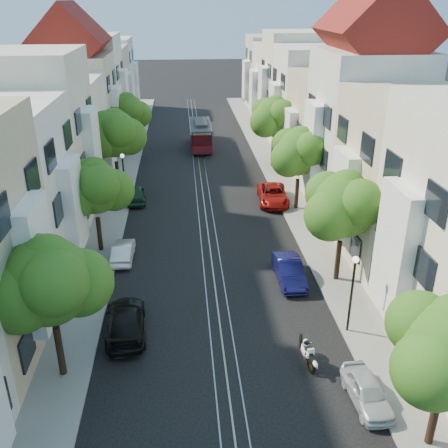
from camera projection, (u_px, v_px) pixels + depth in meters
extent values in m
plane|color=black|center=(201.00, 179.00, 46.29)|extent=(200.00, 200.00, 0.00)
cube|color=gray|center=(278.00, 176.00, 46.83)|extent=(2.50, 80.00, 0.12)
cube|color=gray|center=(122.00, 180.00, 45.71)|extent=(2.50, 80.00, 0.12)
cube|color=gray|center=(195.00, 179.00, 46.25)|extent=(0.06, 80.00, 0.02)
cube|color=gray|center=(201.00, 178.00, 46.29)|extent=(0.06, 80.00, 0.02)
cube|color=gray|center=(207.00, 178.00, 46.33)|extent=(0.06, 80.00, 0.02)
cube|color=tan|center=(201.00, 179.00, 46.29)|extent=(0.08, 80.00, 0.01)
cube|color=white|center=(397.00, 249.00, 23.24)|extent=(0.90, 3.04, 6.05)
cube|color=beige|center=(405.00, 181.00, 30.63)|extent=(7.00, 8.00, 10.00)
cube|color=white|center=(344.00, 195.00, 30.67)|extent=(0.90, 3.04, 5.50)
cube|color=silver|center=(363.00, 133.00, 37.48)|extent=(7.00, 8.00, 12.00)
cube|color=white|center=(313.00, 147.00, 37.58)|extent=(0.90, 3.04, 6.60)
cube|color=#C6B28C|center=(332.00, 128.00, 45.36)|extent=(7.00, 8.00, 9.00)
cube|color=white|center=(290.00, 137.00, 45.37)|extent=(0.90, 3.04, 4.95)
cube|color=white|center=(311.00, 103.00, 52.31)|extent=(7.00, 8.00, 10.50)
cube|color=white|center=(275.00, 112.00, 52.37)|extent=(0.90, 3.04, 5.78)
cube|color=beige|center=(295.00, 86.00, 59.37)|extent=(7.00, 8.00, 11.50)
cube|color=white|center=(263.00, 94.00, 59.45)|extent=(0.90, 3.04, 6.32)
cube|color=silver|center=(282.00, 84.00, 67.04)|extent=(7.00, 8.00, 9.50)
cube|color=white|center=(254.00, 90.00, 67.06)|extent=(0.90, 3.04, 5.23)
cube|color=beige|center=(272.00, 74.00, 74.20)|extent=(7.00, 8.00, 10.00)
cube|color=white|center=(246.00, 80.00, 74.24)|extent=(0.90, 3.04, 5.50)
cube|color=white|center=(37.00, 265.00, 22.01)|extent=(0.90, 3.04, 5.93)
cube|color=white|center=(4.00, 195.00, 28.82)|extent=(7.00, 8.00, 9.80)
cube|color=white|center=(73.00, 205.00, 29.44)|extent=(0.90, 3.04, 5.39)
cube|color=beige|center=(37.00, 142.00, 35.68)|extent=(7.00, 8.00, 11.76)
cube|color=white|center=(92.00, 153.00, 36.36)|extent=(0.90, 3.04, 6.47)
cube|color=silver|center=(63.00, 135.00, 43.55)|extent=(7.00, 8.00, 8.82)
cube|color=white|center=(108.00, 141.00, 44.13)|extent=(0.90, 3.04, 4.85)
cube|color=beige|center=(78.00, 108.00, 50.51)|extent=(7.00, 8.00, 10.29)
cube|color=white|center=(117.00, 115.00, 51.14)|extent=(0.90, 3.04, 5.66)
cube|color=silver|center=(90.00, 90.00, 57.57)|extent=(7.00, 8.00, 11.27)
cube|color=white|center=(124.00, 97.00, 58.23)|extent=(0.90, 3.04, 6.20)
cube|color=#C6B28C|center=(101.00, 87.00, 65.23)|extent=(7.00, 8.00, 9.31)
cube|color=white|center=(131.00, 93.00, 65.83)|extent=(0.90, 3.04, 5.12)
cube|color=white|center=(108.00, 77.00, 72.39)|extent=(7.00, 8.00, 9.80)
cube|color=white|center=(135.00, 82.00, 73.01)|extent=(0.90, 3.04, 5.39)
cylinder|color=black|center=(433.00, 419.00, 18.19)|extent=(0.30, 0.30, 2.27)
sphere|color=#254F13|center=(431.00, 370.00, 16.28)|extent=(2.64, 2.64, 2.64)
cylinder|color=black|center=(338.00, 260.00, 29.05)|extent=(0.30, 0.30, 2.45)
sphere|color=#254F13|center=(344.00, 205.00, 27.62)|extent=(3.64, 3.64, 3.64)
sphere|color=#254F13|center=(359.00, 208.00, 28.32)|extent=(2.91, 2.91, 2.91)
sphere|color=#254F13|center=(330.00, 216.00, 27.03)|extent=(2.84, 2.84, 2.84)
sphere|color=#254F13|center=(347.00, 189.00, 27.35)|extent=(2.18, 2.18, 2.18)
cylinder|color=black|center=(297.00, 194.00, 39.05)|extent=(0.30, 0.30, 2.38)
sphere|color=#254F13|center=(299.00, 152.00, 37.66)|extent=(3.54, 3.54, 3.54)
sphere|color=#254F13|center=(312.00, 155.00, 38.36)|extent=(2.83, 2.83, 2.83)
sphere|color=#254F13|center=(289.00, 159.00, 37.07)|extent=(2.76, 2.76, 2.76)
sphere|color=#254F13|center=(301.00, 140.00, 37.38)|extent=(2.12, 2.12, 2.12)
cylinder|color=black|center=(273.00, 153.00, 49.00)|extent=(0.30, 0.30, 2.52)
sphere|color=#254F13|center=(274.00, 117.00, 47.53)|extent=(3.74, 3.74, 3.74)
sphere|color=#254F13|center=(284.00, 120.00, 48.23)|extent=(3.00, 3.00, 3.00)
sphere|color=#254F13|center=(265.00, 122.00, 46.95)|extent=(2.92, 2.92, 2.92)
sphere|color=#254F13|center=(275.00, 107.00, 47.26)|extent=(2.25, 2.25, 2.25)
cylinder|color=black|center=(60.00, 351.00, 21.58)|extent=(0.30, 0.30, 2.45)
sphere|color=#254F13|center=(48.00, 282.00, 20.15)|extent=(3.64, 3.64, 3.64)
sphere|color=#254F13|center=(79.00, 282.00, 20.86)|extent=(2.91, 2.91, 2.91)
sphere|color=#254F13|center=(20.00, 298.00, 19.57)|extent=(2.84, 2.84, 2.84)
sphere|color=#254F13|center=(48.00, 261.00, 19.88)|extent=(2.18, 2.18, 2.18)
cylinder|color=black|center=(99.00, 234.00, 32.51)|extent=(0.30, 0.30, 2.27)
sphere|color=#254F13|center=(94.00, 187.00, 31.18)|extent=(3.38, 3.38, 3.38)
sphere|color=#254F13|center=(114.00, 190.00, 31.89)|extent=(2.70, 2.70, 2.70)
sphere|color=#254F13|center=(77.00, 196.00, 30.60)|extent=(2.64, 2.64, 2.64)
sphere|color=#254F13|center=(95.00, 173.00, 30.91)|extent=(2.03, 2.03, 2.03)
cylinder|color=black|center=(118.00, 176.00, 42.42)|extent=(0.30, 0.30, 2.62)
sphere|color=#254F13|center=(114.00, 134.00, 40.89)|extent=(3.90, 3.90, 3.90)
sphere|color=#254F13|center=(128.00, 137.00, 41.60)|extent=(3.12, 3.12, 3.12)
sphere|color=#254F13|center=(101.00, 140.00, 40.31)|extent=(3.04, 3.04, 3.04)
sphere|color=#254F13|center=(114.00, 122.00, 40.62)|extent=(2.34, 2.34, 2.34)
cylinder|color=black|center=(129.00, 144.00, 52.46)|extent=(0.30, 0.30, 2.38)
sphere|color=#254F13|center=(127.00, 112.00, 51.07)|extent=(3.54, 3.54, 3.54)
sphere|color=#254F13|center=(138.00, 114.00, 51.77)|extent=(2.83, 2.83, 2.83)
sphere|color=#254F13|center=(117.00, 116.00, 50.49)|extent=(2.76, 2.76, 2.76)
sphere|color=#254F13|center=(127.00, 103.00, 50.80)|extent=(2.12, 2.12, 2.12)
cylinder|color=black|center=(351.00, 296.00, 24.12)|extent=(0.12, 0.12, 4.00)
sphere|color=#FFF2CC|center=(356.00, 260.00, 23.30)|extent=(0.32, 0.32, 0.32)
cylinder|color=black|center=(124.00, 180.00, 39.49)|extent=(0.12, 0.12, 4.00)
sphere|color=#FFF2CC|center=(122.00, 156.00, 38.66)|extent=(0.32, 0.32, 0.32)
torus|color=black|center=(311.00, 366.00, 22.23)|extent=(0.27, 0.72, 0.71)
torus|color=black|center=(301.00, 341.00, 23.09)|extent=(0.25, 0.70, 0.69)
ellipsoid|color=white|center=(306.00, 351.00, 22.57)|extent=(0.59, 1.02, 0.78)
ellipsoid|color=white|center=(309.00, 350.00, 22.29)|extent=(0.44, 0.58, 0.44)
cube|color=black|center=(312.00, 358.00, 21.99)|extent=(0.30, 0.54, 0.30)
cube|color=silver|center=(309.00, 349.00, 22.23)|extent=(0.41, 0.59, 0.29)
sphere|color=black|center=(307.00, 343.00, 22.44)|extent=(0.25, 0.25, 0.25)
cube|color=black|center=(201.00, 145.00, 55.55)|extent=(2.08, 7.24, 0.27)
cube|color=#4B0C15|center=(201.00, 135.00, 55.10)|extent=(2.17, 4.52, 2.17)
cube|color=beige|center=(201.00, 128.00, 54.77)|extent=(2.22, 4.57, 0.54)
cube|color=#2D2D30|center=(201.00, 124.00, 54.62)|extent=(2.26, 7.24, 0.16)
cube|color=#2D2D30|center=(201.00, 122.00, 54.53)|extent=(1.27, 4.07, 0.32)
imported|color=silver|center=(367.00, 391.00, 20.43)|extent=(1.51, 3.37, 1.13)
imported|color=#0C0C3E|center=(289.00, 271.00, 29.27)|extent=(1.43, 4.06, 1.33)
imported|color=maroon|center=(273.00, 195.00, 40.56)|extent=(2.63, 5.11, 1.38)
imported|color=black|center=(126.00, 321.00, 24.66)|extent=(2.30, 4.86, 1.37)
imported|color=silver|center=(123.00, 251.00, 31.70)|extent=(1.26, 3.53, 1.16)
imported|color=#163721|center=(135.00, 194.00, 40.77)|extent=(1.98, 4.04, 1.33)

